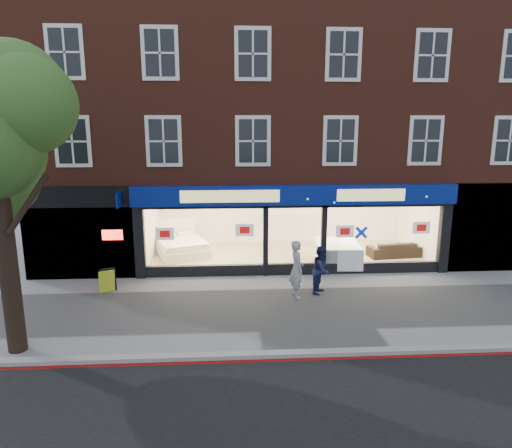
{
  "coord_description": "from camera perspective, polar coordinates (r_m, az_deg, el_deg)",
  "views": [
    {
      "loc": [
        -2.33,
        -12.69,
        5.37
      ],
      "look_at": [
        -1.43,
        2.5,
        2.02
      ],
      "focal_mm": 32.0,
      "sensor_mm": 36.0,
      "label": 1
    }
  ],
  "objects": [
    {
      "name": "mattress_stack",
      "position": [
        17.86,
        10.05,
        -3.6
      ],
      "size": [
        1.73,
        2.14,
        0.81
      ],
      "rotation": [
        0.0,
        0.0,
        -0.06
      ],
      "color": "white",
      "rests_on": "showroom_floor"
    },
    {
      "name": "sofa",
      "position": [
        19.34,
        16.84,
        -3.01
      ],
      "size": [
        2.17,
        1.06,
        0.61
      ],
      "primitive_type": "imported",
      "rotation": [
        0.0,
        0.0,
        3.26
      ],
      "color": "black",
      "rests_on": "showroom_floor"
    },
    {
      "name": "kerb_stone",
      "position": [
        11.38,
        9.16,
        -15.59
      ],
      "size": [
        60.0,
        0.25,
        0.12
      ],
      "primitive_type": "cube",
      "color": "gray",
      "rests_on": "ground"
    },
    {
      "name": "building",
      "position": [
        19.8,
        3.45,
        16.16
      ],
      "size": [
        19.0,
        8.26,
        10.3
      ],
      "color": "#5F281D",
      "rests_on": "ground"
    },
    {
      "name": "bedside_table",
      "position": [
        20.02,
        -11.26,
        -2.28
      ],
      "size": [
        0.52,
        0.52,
        0.55
      ],
      "primitive_type": "cube",
      "rotation": [
        0.0,
        0.0,
        0.18
      ],
      "color": "brown",
      "rests_on": "showroom_floor"
    },
    {
      "name": "display_bed",
      "position": [
        19.01,
        -9.4,
        -2.73
      ],
      "size": [
        2.56,
        2.79,
        1.29
      ],
      "rotation": [
        0.0,
        0.0,
        0.37
      ],
      "color": "silver",
      "rests_on": "showroom_floor"
    },
    {
      "name": "ground",
      "position": [
        13.97,
        6.57,
        -10.28
      ],
      "size": [
        120.0,
        120.0,
        0.0
      ],
      "primitive_type": "plane",
      "color": "gray",
      "rests_on": "ground"
    },
    {
      "name": "pedestrian_grey",
      "position": [
        14.43,
        5.11,
        -5.61
      ],
      "size": [
        0.53,
        0.72,
        1.84
      ],
      "primitive_type": "imported",
      "rotation": [
        0.0,
        0.0,
        1.71
      ],
      "color": "#9B9CA2",
      "rests_on": "ground"
    },
    {
      "name": "kerb_line",
      "position": [
        11.23,
        9.38,
        -16.3
      ],
      "size": [
        60.0,
        0.1,
        0.01
      ],
      "primitive_type": "cube",
      "color": "#8C0A07",
      "rests_on": "ground"
    },
    {
      "name": "a_board",
      "position": [
        15.7,
        -18.07,
        -6.74
      ],
      "size": [
        0.59,
        0.49,
        0.77
      ],
      "primitive_type": "cube",
      "rotation": [
        0.0,
        0.0,
        0.4
      ],
      "color": "yellow",
      "rests_on": "ground"
    },
    {
      "name": "pedestrian_blue",
      "position": [
        14.9,
        8.2,
        -5.66
      ],
      "size": [
        0.88,
        0.95,
        1.56
      ],
      "primitive_type": "imported",
      "rotation": [
        0.0,
        0.0,
        1.07
      ],
      "color": "#1A1E4A",
      "rests_on": "ground"
    },
    {
      "name": "showroom_floor",
      "position": [
        18.86,
        3.84,
        -4.01
      ],
      "size": [
        11.0,
        4.5,
        0.1
      ],
      "primitive_type": "cube",
      "color": "tan",
      "rests_on": "ground"
    }
  ]
}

